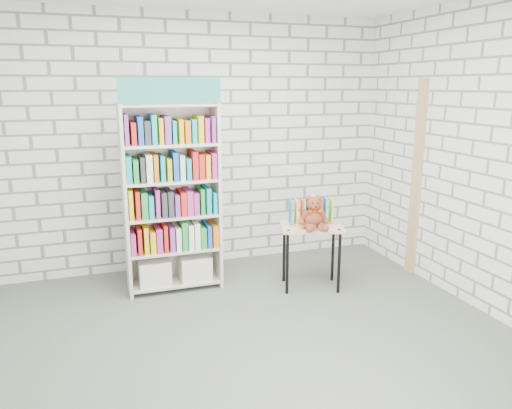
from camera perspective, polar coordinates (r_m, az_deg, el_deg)
name	(u,v)px	position (r m, az deg, el deg)	size (l,w,h in m)	color
ground	(247,344)	(4.17, -1.09, -15.69)	(4.50, 4.50, 0.00)	#4F574A
room_shell	(245,121)	(3.65, -1.22, 9.55)	(4.52, 4.02, 2.81)	silver
bookshelf	(172,197)	(5.00, -9.62, 0.88)	(0.94, 0.36, 2.10)	beige
display_table	(311,234)	(5.08, 6.35, -3.41)	(0.71, 0.58, 0.66)	tan
table_books	(311,211)	(5.11, 6.25, -0.74)	(0.46, 0.30, 0.25)	teal
teddy_bear	(314,215)	(4.92, 6.62, -1.24)	(0.30, 0.29, 0.33)	maroon
door_trim	(417,179)	(5.62, 17.87, 2.76)	(0.05, 0.12, 2.10)	tan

